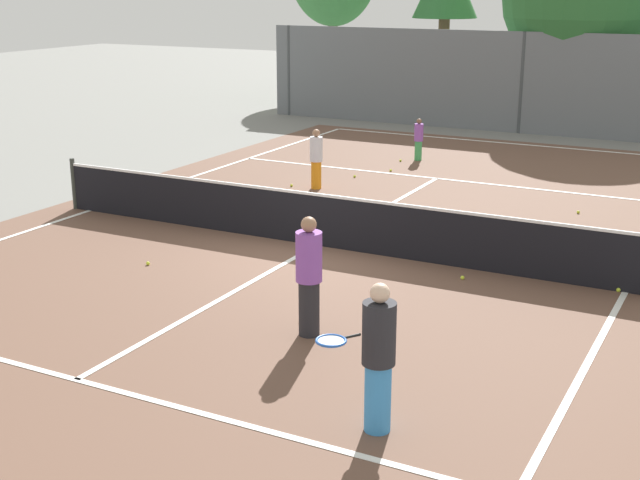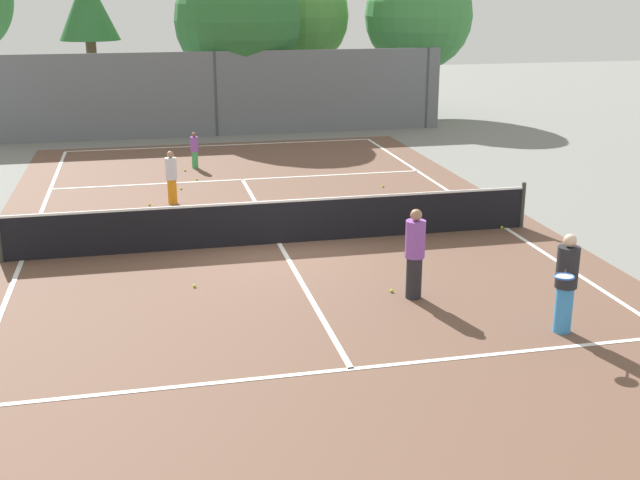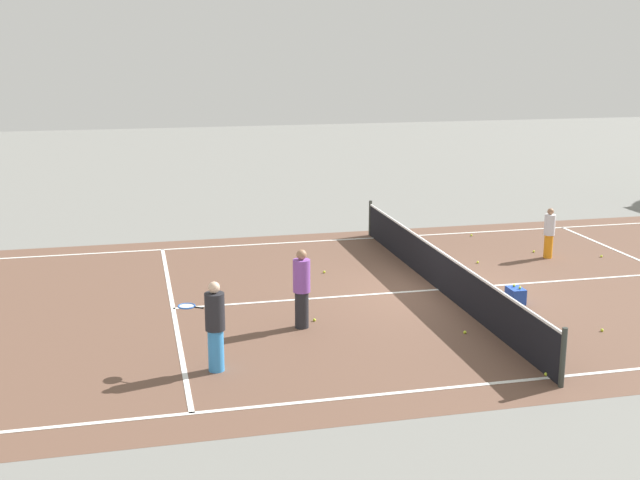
{
  "view_description": "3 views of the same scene",
  "coord_description": "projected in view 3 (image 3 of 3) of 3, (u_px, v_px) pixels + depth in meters",
  "views": [
    {
      "loc": [
        7.17,
        -13.65,
        4.73
      ],
      "look_at": [
        0.99,
        -1.78,
        0.72
      ],
      "focal_mm": 48.7,
      "sensor_mm": 36.0,
      "label": 1
    },
    {
      "loc": [
        -2.86,
        -17.03,
        5.52
      ],
      "look_at": [
        0.53,
        -1.86,
        0.62
      ],
      "focal_mm": 45.2,
      "sensor_mm": 36.0,
      "label": 2
    },
    {
      "loc": [
        17.92,
        -7.13,
        5.92
      ],
      "look_at": [
        -0.89,
        -2.77,
        1.19
      ],
      "focal_mm": 45.9,
      "sensor_mm": 36.0,
      "label": 3
    }
  ],
  "objects": [
    {
      "name": "ground_plane",
      "position": [
        439.0,
        290.0,
        19.93
      ],
      "size": [
        80.0,
        80.0,
        0.0
      ],
      "primitive_type": "plane",
      "color": "slate"
    },
    {
      "name": "tennis_ball_8",
      "position": [
        324.0,
        272.0,
        21.35
      ],
      "size": [
        0.07,
        0.07,
        0.07
      ],
      "primitive_type": "sphere",
      "color": "#CCE533",
      "rests_on": "ground_plane"
    },
    {
      "name": "tennis_ball_9",
      "position": [
        465.0,
        332.0,
        16.94
      ],
      "size": [
        0.07,
        0.07,
        0.07
      ],
      "primitive_type": "sphere",
      "color": "#CCE533",
      "rests_on": "ground_plane"
    },
    {
      "name": "tennis_ball_2",
      "position": [
        601.0,
        256.0,
        22.91
      ],
      "size": [
        0.07,
        0.07,
        0.07
      ],
      "primitive_type": "sphere",
      "color": "#CCE533",
      "rests_on": "ground_plane"
    },
    {
      "name": "tennis_ball_11",
      "position": [
        602.0,
        330.0,
        17.07
      ],
      "size": [
        0.07,
        0.07,
        0.07
      ],
      "primitive_type": "sphere",
      "color": "#CCE533",
      "rests_on": "ground_plane"
    },
    {
      "name": "court_surface",
      "position": [
        439.0,
        290.0,
        19.93
      ],
      "size": [
        13.0,
        25.0,
        0.01
      ],
      "color": "brown",
      "rests_on": "ground_plane"
    },
    {
      "name": "tennis_net",
      "position": [
        439.0,
        270.0,
        19.81
      ],
      "size": [
        11.9,
        0.1,
        1.1
      ],
      "color": "#333833",
      "rests_on": "ground_plane"
    },
    {
      "name": "tennis_ball_6",
      "position": [
        546.0,
        374.0,
        14.81
      ],
      "size": [
        0.07,
        0.07,
        0.07
      ],
      "primitive_type": "sphere",
      "color": "#CCE533",
      "rests_on": "ground_plane"
    },
    {
      "name": "tennis_ball_10",
      "position": [
        471.0,
        235.0,
        25.38
      ],
      "size": [
        0.07,
        0.07,
        0.07
      ],
      "primitive_type": "sphere",
      "color": "#CCE533",
      "rests_on": "ground_plane"
    },
    {
      "name": "tennis_ball_4",
      "position": [
        534.0,
        251.0,
        23.42
      ],
      "size": [
        0.07,
        0.07,
        0.07
      ],
      "primitive_type": "sphere",
      "color": "#CCE533",
      "rests_on": "ground_plane"
    },
    {
      "name": "ball_crate",
      "position": [
        516.0,
        295.0,
        18.9
      ],
      "size": [
        0.47,
        0.33,
        0.43
      ],
      "color": "blue",
      "rests_on": "ground_plane"
    },
    {
      "name": "tennis_ball_3",
      "position": [
        314.0,
        320.0,
        17.69
      ],
      "size": [
        0.07,
        0.07,
        0.07
      ],
      "primitive_type": "sphere",
      "color": "#CCE533",
      "rests_on": "ground_plane"
    },
    {
      "name": "tennis_ball_5",
      "position": [
        478.0,
        262.0,
        22.29
      ],
      "size": [
        0.07,
        0.07,
        0.07
      ],
      "primitive_type": "sphere",
      "color": "#CCE533",
      "rests_on": "ground_plane"
    },
    {
      "name": "player_2",
      "position": [
        302.0,
        288.0,
        17.12
      ],
      "size": [
        0.36,
        0.36,
        1.7
      ],
      "color": "#232328",
      "rests_on": "ground_plane"
    },
    {
      "name": "player_0",
      "position": [
        549.0,
        233.0,
        22.7
      ],
      "size": [
        0.3,
        0.3,
        1.41
      ],
      "color": "orange",
      "rests_on": "ground_plane"
    },
    {
      "name": "player_3",
      "position": [
        215.0,
        325.0,
        14.86
      ],
      "size": [
        0.74,
        0.89,
        1.71
      ],
      "color": "#388CD8",
      "rests_on": "ground_plane"
    }
  ]
}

